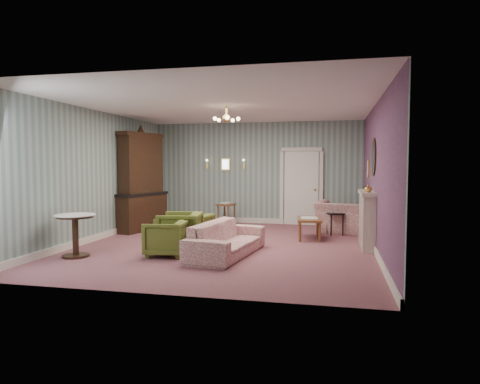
% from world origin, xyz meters
% --- Properties ---
extents(floor, '(7.00, 7.00, 0.00)m').
position_xyz_m(floor, '(0.00, 0.00, 0.00)').
color(floor, '#884F58').
rests_on(floor, ground).
extents(ceiling, '(7.00, 7.00, 0.00)m').
position_xyz_m(ceiling, '(0.00, 0.00, 2.90)').
color(ceiling, white).
rests_on(ceiling, ground).
extents(wall_back, '(6.00, 0.00, 6.00)m').
position_xyz_m(wall_back, '(0.00, 3.50, 1.45)').
color(wall_back, slate).
rests_on(wall_back, ground).
extents(wall_front, '(6.00, 0.00, 6.00)m').
position_xyz_m(wall_front, '(0.00, -3.50, 1.45)').
color(wall_front, slate).
rests_on(wall_front, ground).
extents(wall_left, '(0.00, 7.00, 7.00)m').
position_xyz_m(wall_left, '(-3.00, 0.00, 1.45)').
color(wall_left, slate).
rests_on(wall_left, ground).
extents(wall_right, '(0.00, 7.00, 7.00)m').
position_xyz_m(wall_right, '(3.00, 0.00, 1.45)').
color(wall_right, slate).
rests_on(wall_right, ground).
extents(wall_right_floral, '(0.00, 7.00, 7.00)m').
position_xyz_m(wall_right_floral, '(2.98, 0.00, 1.45)').
color(wall_right_floral, '#AD567C').
rests_on(wall_right_floral, ground).
extents(door, '(1.12, 0.12, 2.16)m').
position_xyz_m(door, '(1.30, 3.46, 1.08)').
color(door, white).
rests_on(door, floor).
extents(olive_chair_a, '(0.73, 0.77, 0.73)m').
position_xyz_m(olive_chair_a, '(-0.85, -1.25, 0.36)').
color(olive_chair_a, '#586322').
rests_on(olive_chair_a, floor).
extents(olive_chair_b, '(0.85, 0.89, 0.82)m').
position_xyz_m(olive_chair_b, '(-0.81, -0.60, 0.41)').
color(olive_chair_b, '#586322').
rests_on(olive_chair_b, floor).
extents(olive_chair_c, '(0.69, 0.73, 0.66)m').
position_xyz_m(olive_chair_c, '(-0.80, 0.43, 0.33)').
color(olive_chair_c, '#586322').
rests_on(olive_chair_c, floor).
extents(sofa_chintz, '(0.92, 2.21, 0.84)m').
position_xyz_m(sofa_chintz, '(0.25, -0.97, 0.42)').
color(sofa_chintz, '#993D50').
rests_on(sofa_chintz, floor).
extents(wingback_chair, '(1.35, 1.02, 1.05)m').
position_xyz_m(wingback_chair, '(2.40, 2.21, 0.53)').
color(wingback_chair, '#993D50').
rests_on(wingback_chair, floor).
extents(dresser, '(0.92, 1.68, 2.65)m').
position_xyz_m(dresser, '(-2.65, 1.52, 1.33)').
color(dresser, black).
rests_on(dresser, floor).
extents(fireplace, '(0.30, 1.40, 1.16)m').
position_xyz_m(fireplace, '(2.86, 0.40, 0.58)').
color(fireplace, beige).
rests_on(fireplace, floor).
extents(mantel_vase, '(0.15, 0.15, 0.15)m').
position_xyz_m(mantel_vase, '(2.84, 0.00, 1.23)').
color(mantel_vase, gold).
rests_on(mantel_vase, fireplace).
extents(oval_mirror, '(0.04, 0.76, 0.84)m').
position_xyz_m(oval_mirror, '(2.96, 0.40, 1.85)').
color(oval_mirror, white).
rests_on(oval_mirror, wall_right).
extents(framed_print, '(0.04, 0.34, 0.42)m').
position_xyz_m(framed_print, '(2.97, 1.75, 1.60)').
color(framed_print, gold).
rests_on(framed_print, wall_right).
extents(coffee_table, '(0.62, 1.00, 0.49)m').
position_xyz_m(coffee_table, '(1.65, 1.12, 0.24)').
color(coffee_table, brown).
rests_on(coffee_table, floor).
extents(side_table_black, '(0.46, 0.46, 0.54)m').
position_xyz_m(side_table_black, '(2.23, 1.81, 0.27)').
color(side_table_black, black).
rests_on(side_table_black, floor).
extents(pedestal_table, '(0.73, 0.73, 0.79)m').
position_xyz_m(pedestal_table, '(-2.43, -1.70, 0.40)').
color(pedestal_table, black).
rests_on(pedestal_table, floor).
extents(nesting_table, '(0.50, 0.58, 0.66)m').
position_xyz_m(nesting_table, '(-0.71, 2.80, 0.33)').
color(nesting_table, brown).
rests_on(nesting_table, floor).
extents(gilt_mirror_back, '(0.28, 0.06, 0.36)m').
position_xyz_m(gilt_mirror_back, '(-0.90, 3.46, 1.70)').
color(gilt_mirror_back, gold).
rests_on(gilt_mirror_back, wall_back).
extents(sconce_left, '(0.16, 0.12, 0.30)m').
position_xyz_m(sconce_left, '(-1.45, 3.44, 1.70)').
color(sconce_left, gold).
rests_on(sconce_left, wall_back).
extents(sconce_right, '(0.16, 0.12, 0.30)m').
position_xyz_m(sconce_right, '(-0.35, 3.44, 1.70)').
color(sconce_right, gold).
rests_on(sconce_right, wall_back).
extents(chandelier, '(0.56, 0.56, 0.36)m').
position_xyz_m(chandelier, '(0.00, 0.00, 2.63)').
color(chandelier, gold).
rests_on(chandelier, ceiling).
extents(burgundy_cushion, '(0.41, 0.28, 0.39)m').
position_xyz_m(burgundy_cushion, '(2.35, 2.06, 0.48)').
color(burgundy_cushion, maroon).
rests_on(burgundy_cushion, wingback_chair).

